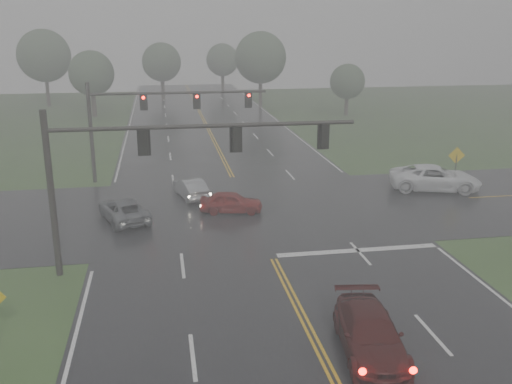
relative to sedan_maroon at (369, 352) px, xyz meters
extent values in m
cube|color=black|center=(-1.71, 14.75, 0.00)|extent=(18.00, 160.00, 0.02)
cube|color=black|center=(-1.71, 16.75, 0.00)|extent=(120.00, 14.00, 0.02)
cube|color=silver|center=(2.79, 9.15, 0.00)|extent=(8.50, 0.50, 0.01)
imported|color=#3B0B0A|center=(0.00, 0.00, 0.00)|extent=(2.71, 5.30, 1.47)
imported|color=maroon|center=(-2.86, 16.44, 0.00)|extent=(4.06, 2.17, 1.31)
imported|color=gray|center=(-5.15, 20.04, 0.00)|extent=(2.38, 4.23, 1.32)
imported|color=#5B5E63|center=(-9.32, 15.94, 0.00)|extent=(3.55, 5.12, 1.30)
imported|color=white|center=(11.89, 19.01, 0.00)|extent=(6.78, 4.45, 1.73)
cylinder|color=black|center=(-11.91, 8.70, 3.85)|extent=(0.30, 0.30, 7.71)
cylinder|color=black|center=(-11.91, 8.70, 6.85)|extent=(0.19, 0.19, 0.86)
cylinder|color=black|center=(-4.92, 8.70, 6.80)|extent=(13.97, 0.19, 0.19)
cube|color=black|center=(-7.72, 8.70, 6.16)|extent=(0.36, 0.30, 1.12)
cube|color=black|center=(-7.72, 8.87, 6.16)|extent=(0.59, 0.03, 1.34)
cube|color=black|center=(-3.53, 8.70, 6.16)|extent=(0.36, 0.30, 1.12)
cube|color=black|center=(-3.53, 8.87, 6.16)|extent=(0.59, 0.03, 1.34)
cube|color=black|center=(0.66, 8.70, 6.16)|extent=(0.36, 0.30, 1.12)
cube|color=black|center=(0.66, 8.87, 6.16)|extent=(0.59, 0.03, 1.34)
cylinder|color=black|center=(-11.91, 25.18, 3.65)|extent=(0.28, 0.28, 7.30)
cylinder|color=black|center=(-11.91, 25.18, 6.49)|extent=(0.18, 0.18, 0.81)
cylinder|color=black|center=(-5.50, 25.18, 6.43)|extent=(12.83, 0.18, 0.18)
cube|color=black|center=(-8.06, 25.18, 5.83)|extent=(0.34, 0.28, 1.06)
cube|color=black|center=(-8.06, 25.34, 5.83)|extent=(0.56, 0.03, 1.27)
cylinder|color=#FF0C05|center=(-8.06, 25.02, 6.16)|extent=(0.22, 0.06, 0.22)
cube|color=black|center=(-4.22, 25.18, 5.83)|extent=(0.34, 0.28, 1.06)
cube|color=black|center=(-4.22, 25.34, 5.83)|extent=(0.56, 0.03, 1.27)
cylinder|color=#FF0C05|center=(-4.22, 25.02, 6.16)|extent=(0.22, 0.06, 0.22)
cube|color=black|center=(-0.37, 25.18, 5.83)|extent=(0.34, 0.28, 1.06)
cube|color=black|center=(-0.37, 25.34, 5.83)|extent=(0.56, 0.03, 1.27)
cylinder|color=#FF0C05|center=(-0.37, 25.02, 6.16)|extent=(0.22, 0.06, 0.22)
cylinder|color=black|center=(13.64, 19.50, 1.16)|extent=(0.08, 0.08, 2.31)
cube|color=gold|center=(13.64, 19.53, 2.31)|extent=(1.21, 0.12, 1.21)
cylinder|color=#2E251E|center=(-15.06, 57.29, 1.57)|extent=(0.56, 0.56, 3.13)
sphere|color=#344930|center=(-15.06, 57.29, 5.39)|extent=(5.57, 5.57, 5.57)
cylinder|color=#2E251E|center=(7.02, 61.77, 1.98)|extent=(0.50, 0.50, 3.97)
sphere|color=#344930|center=(7.02, 61.77, 6.83)|extent=(7.05, 7.05, 7.05)
cylinder|color=#2E251E|center=(-6.30, 72.86, 1.65)|extent=(0.56, 0.56, 3.30)
sphere|color=#344930|center=(-6.30, 72.86, 5.69)|extent=(5.87, 5.87, 5.87)
cylinder|color=#2E251E|center=(16.62, 53.02, 1.24)|extent=(0.51, 0.51, 2.48)
sphere|color=#344930|center=(16.62, 53.02, 4.28)|extent=(4.42, 4.42, 4.42)
cylinder|color=#2E251E|center=(-22.39, 67.89, 2.04)|extent=(0.50, 0.50, 4.08)
sphere|color=#344930|center=(-22.39, 67.89, 7.03)|extent=(7.26, 7.26, 7.26)
cylinder|color=#2E251E|center=(4.07, 82.51, 1.56)|extent=(0.59, 0.59, 3.12)
sphere|color=#344930|center=(4.07, 82.51, 5.37)|extent=(5.54, 5.54, 5.54)
camera|label=1|loc=(-6.96, -16.92, 11.24)|focal=40.00mm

